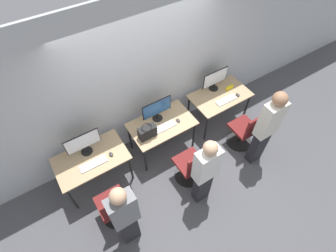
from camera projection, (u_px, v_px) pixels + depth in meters
The scene contains 22 objects.
ground_plane at pixel (172, 159), 4.91m from camera, with size 20.00×20.00×0.00m, color #4C4C51.
wall_back at pixel (146, 78), 4.23m from camera, with size 12.00×0.05×2.80m.
desk_left at pixel (92, 161), 4.16m from camera, with size 1.13×0.68×0.70m.
monitor_left at pixel (83, 143), 3.99m from camera, with size 0.55×0.18×0.43m.
keyboard_left at pixel (94, 164), 4.03m from camera, with size 0.43×0.14×0.02m.
mouse_left at pixel (111, 154), 4.13m from camera, with size 0.06×0.09×0.03m.
office_chair_left at pixel (114, 208), 3.93m from camera, with size 0.48×0.48×0.92m.
person_left at pixel (125, 216), 3.40m from camera, with size 0.36×0.20×1.55m.
desk_center at pixel (162, 126), 4.60m from camera, with size 1.13×0.68×0.70m.
monitor_center at pixel (157, 109), 4.42m from camera, with size 0.55×0.18×0.43m.
keyboard_center at pixel (165, 127), 4.48m from camera, with size 0.43×0.14×0.02m.
mouse_center at pixel (178, 121), 4.56m from camera, with size 0.06×0.09×0.03m.
office_chair_center at pixel (191, 167), 4.37m from camera, with size 0.48×0.48×0.92m.
person_center at pixel (205, 171), 3.81m from camera, with size 0.36×0.20×1.55m.
desk_right at pixel (220, 98), 5.03m from camera, with size 1.13×0.68×0.70m.
monitor_right at pixel (215, 79), 4.89m from camera, with size 0.55×0.18×0.43m.
keyboard_right at pixel (226, 100), 4.88m from camera, with size 0.43×0.14×0.02m.
mouse_right at pixel (238, 95), 4.95m from camera, with size 0.06×0.09×0.03m.
office_chair_right at pixel (245, 132), 4.83m from camera, with size 0.48×0.48×0.92m.
person_right at pixel (267, 127), 4.20m from camera, with size 0.36×0.22×1.69m.
handbag at pixel (147, 132), 4.28m from camera, with size 0.30×0.18×0.25m.
placard_right at pixel (230, 88), 5.04m from camera, with size 0.16×0.03×0.08m.
Camera 1 is at (-1.44, -2.13, 4.23)m, focal length 28.00 mm.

